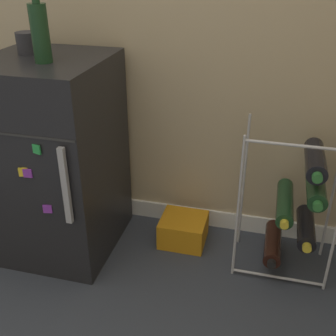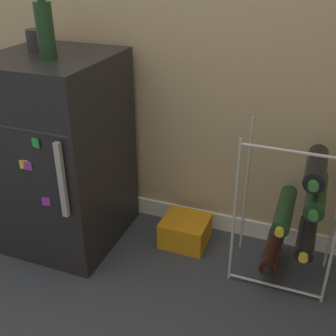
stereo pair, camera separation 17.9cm
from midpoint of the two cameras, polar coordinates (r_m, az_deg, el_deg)
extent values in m
plane|color=#333842|center=(1.77, -2.28, -18.70)|extent=(14.00, 14.00, 0.00)
cube|color=white|center=(2.21, 4.38, -6.29)|extent=(6.70, 0.01, 0.09)
cube|color=black|center=(1.96, -11.71, 1.91)|extent=(0.50, 0.53, 0.89)
cube|color=#2D2D2D|center=(1.67, -17.22, 5.10)|extent=(0.49, 0.00, 0.01)
cube|color=#9E9EA3|center=(1.63, -11.18, -1.79)|extent=(0.02, 0.02, 0.32)
cube|color=green|center=(1.64, -14.55, 3.22)|extent=(0.04, 0.02, 0.04)
cube|color=yellow|center=(1.72, -16.14, 0.39)|extent=(0.04, 0.01, 0.04)
cube|color=purple|center=(1.71, -15.65, 0.21)|extent=(0.04, 0.01, 0.04)
cube|color=purple|center=(1.76, -13.38, -4.53)|extent=(0.04, 0.01, 0.04)
cylinder|color=#B2B2B7|center=(1.73, 11.95, -6.30)|extent=(0.01, 0.01, 0.66)
cylinder|color=#B2B2B7|center=(1.73, 24.64, -8.42)|extent=(0.01, 0.01, 0.66)
cylinder|color=#B2B2B7|center=(1.92, 13.20, -2.63)|extent=(0.01, 0.01, 0.66)
cylinder|color=#B2B2B7|center=(1.91, 16.87, -15.12)|extent=(0.38, 0.01, 0.01)
cylinder|color=#B2B2B7|center=(1.57, 19.96, 1.99)|extent=(0.38, 0.01, 0.01)
cylinder|color=black|center=(1.94, 16.64, -10.75)|extent=(0.07, 0.26, 0.07)
cylinder|color=black|center=(1.83, 16.14, -13.44)|extent=(0.04, 0.02, 0.04)
cylinder|color=black|center=(1.88, 20.90, -8.82)|extent=(0.08, 0.26, 0.08)
cylinder|color=gold|center=(1.77, 20.72, -11.40)|extent=(0.04, 0.02, 0.04)
cylinder|color=#19381E|center=(1.82, 18.33, -5.47)|extent=(0.07, 0.30, 0.07)
cylinder|color=gold|center=(1.68, 17.88, -8.34)|extent=(0.03, 0.02, 0.03)
cylinder|color=#19381E|center=(1.77, 22.26, -3.28)|extent=(0.08, 0.30, 0.08)
cylinder|color=#2D7033|center=(1.63, 22.15, -6.06)|extent=(0.04, 0.02, 0.04)
cylinder|color=black|center=(1.72, 22.31, -0.03)|extent=(0.08, 0.27, 0.08)
cylinder|color=#2D7033|center=(1.59, 22.21, -2.35)|extent=(0.04, 0.02, 0.04)
cube|color=orange|center=(2.06, 4.87, -8.55)|extent=(0.22, 0.20, 0.13)
cylinder|color=#28282D|center=(1.90, -14.64, 16.41)|extent=(0.09, 0.09, 0.09)
cylinder|color=#19381E|center=(1.72, -13.32, 17.56)|extent=(0.07, 0.07, 0.21)
camera|label=1|loc=(0.09, -87.14, 1.50)|focal=45.00mm
camera|label=2|loc=(0.09, 92.86, -1.50)|focal=45.00mm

